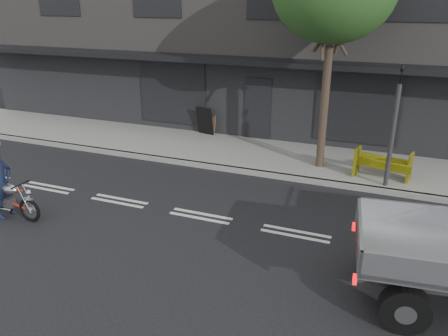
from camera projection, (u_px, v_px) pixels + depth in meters
ground at (201, 216)px, 10.89m from camera, size 80.00×80.00×0.00m
sidewalk at (257, 155)px, 14.94m from camera, size 32.00×3.20×0.15m
kerb at (242, 171)px, 13.56m from camera, size 32.00×0.20×0.15m
building_main at (304, 24)px, 19.24m from camera, size 26.00×10.00×8.00m
traffic_light_pole at (392, 134)px, 11.77m from camera, size 0.12×0.12×3.50m
motorcycle at (8, 198)px, 10.71m from camera, size 1.90×0.55×0.97m
rider at (1, 183)px, 10.62m from camera, size 0.43×0.64×1.75m
construction_barrier at (382, 166)px, 12.47m from camera, size 1.66×0.94×0.88m
sandwich_board at (205, 121)px, 16.70m from camera, size 0.75×0.57×1.08m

